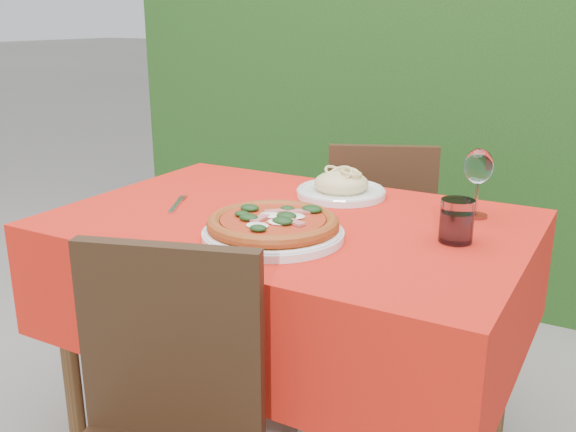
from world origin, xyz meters
The scene contains 8 objects.
hedge centered at (0.00, 1.55, 0.92)m, with size 3.20×0.55×1.78m.
dining_table centered at (0.00, 0.00, 0.60)m, with size 1.26×0.86×0.75m.
chair_far centered at (-0.01, 0.70, 0.49)m, with size 0.50×0.50×0.85m.
pizza_plate centered at (0.05, -0.17, 0.78)m, with size 0.41×0.41×0.07m.
pasta_plate centered at (0.03, 0.27, 0.78)m, with size 0.27×0.27×0.08m.
water_glass centered at (0.45, 0.02, 0.80)m, with size 0.08×0.08×0.11m.
wine_glass centered at (0.44, 0.25, 0.88)m, with size 0.08×0.08×0.19m.
fork centered at (-0.34, -0.07, 0.75)m, with size 0.02×0.20×0.01m, color silver.
Camera 1 is at (0.81, -1.47, 1.27)m, focal length 40.00 mm.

